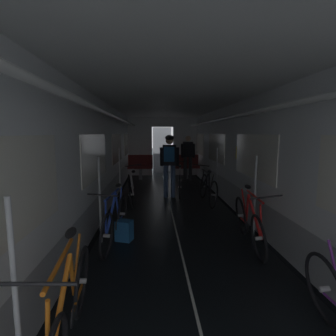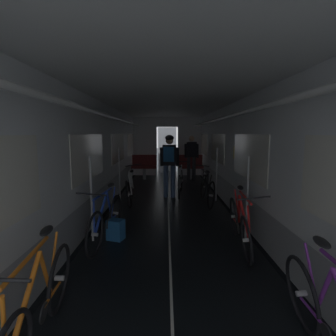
{
  "view_description": "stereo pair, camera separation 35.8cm",
  "coord_description": "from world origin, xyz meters",
  "px_view_note": "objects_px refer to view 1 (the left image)",
  "views": [
    {
      "loc": [
        -0.42,
        -2.05,
        1.76
      ],
      "look_at": [
        0.0,
        5.1,
        0.82
      ],
      "focal_mm": 27.98,
      "sensor_mm": 36.0,
      "label": 1
    },
    {
      "loc": [
        -0.06,
        -2.06,
        1.76
      ],
      "look_at": [
        0.0,
        5.1,
        0.82
      ],
      "focal_mm": 27.98,
      "sensor_mm": 36.0,
      "label": 2
    }
  ],
  "objects_px": {
    "bicycle_silver_in_aisle": "(180,182)",
    "bicycle_orange": "(70,310)",
    "bench_seat_far_right": "(186,164)",
    "person_standing_near_bench": "(188,155)",
    "backpack_on_floor": "(124,230)",
    "bicycle_black": "(208,188)",
    "bicycle_white": "(131,188)",
    "bicycle_red": "(249,222)",
    "bench_seat_far_left": "(140,165)",
    "bicycle_blue": "(115,220)",
    "person_cyclist_aisle": "(169,159)"
  },
  "relations": [
    {
      "from": "person_standing_near_bench",
      "to": "backpack_on_floor",
      "type": "bearing_deg",
      "value": -107.99
    },
    {
      "from": "person_cyclist_aisle",
      "to": "backpack_on_floor",
      "type": "relative_size",
      "value": 5.09
    },
    {
      "from": "bicycle_orange",
      "to": "bicycle_blue",
      "type": "xyz_separation_m",
      "value": [
        0.05,
        2.15,
        0.0
      ]
    },
    {
      "from": "bicycle_orange",
      "to": "bicycle_blue",
      "type": "height_order",
      "value": "bicycle_orange"
    },
    {
      "from": "bench_seat_far_right",
      "to": "bicycle_orange",
      "type": "bearing_deg",
      "value": -103.57
    },
    {
      "from": "person_standing_near_bench",
      "to": "bicycle_black",
      "type": "bearing_deg",
      "value": -88.64
    },
    {
      "from": "bicycle_blue",
      "to": "bicycle_red",
      "type": "height_order",
      "value": "bicycle_red"
    },
    {
      "from": "bench_seat_far_left",
      "to": "person_standing_near_bench",
      "type": "distance_m",
      "value": 1.89
    },
    {
      "from": "bench_seat_far_left",
      "to": "bicycle_silver_in_aisle",
      "type": "xyz_separation_m",
      "value": [
        1.26,
        -2.72,
        -0.18
      ]
    },
    {
      "from": "bicycle_red",
      "to": "person_standing_near_bench",
      "type": "height_order",
      "value": "person_standing_near_bench"
    },
    {
      "from": "bicycle_black",
      "to": "person_standing_near_bench",
      "type": "bearing_deg",
      "value": 91.36
    },
    {
      "from": "bicycle_silver_in_aisle",
      "to": "bicycle_orange",
      "type": "bearing_deg",
      "value": -104.75
    },
    {
      "from": "bicycle_black",
      "to": "bicycle_white",
      "type": "relative_size",
      "value": 1.0
    },
    {
      "from": "bicycle_orange",
      "to": "bicycle_white",
      "type": "xyz_separation_m",
      "value": [
        0.09,
        4.65,
        -0.0
      ]
    },
    {
      "from": "bicycle_red",
      "to": "person_cyclist_aisle",
      "type": "relative_size",
      "value": 0.98
    },
    {
      "from": "bench_seat_far_right",
      "to": "bicycle_white",
      "type": "xyz_separation_m",
      "value": [
        -1.88,
        -3.54,
        -0.19
      ]
    },
    {
      "from": "bench_seat_far_left",
      "to": "bicycle_blue",
      "type": "height_order",
      "value": "bench_seat_far_left"
    },
    {
      "from": "bicycle_silver_in_aisle",
      "to": "person_standing_near_bench",
      "type": "bearing_deg",
      "value": 77.04
    },
    {
      "from": "bicycle_white",
      "to": "person_standing_near_bench",
      "type": "xyz_separation_m",
      "value": [
        1.89,
        3.16,
        0.6
      ]
    },
    {
      "from": "bench_seat_far_left",
      "to": "backpack_on_floor",
      "type": "bearing_deg",
      "value": -89.97
    },
    {
      "from": "bicycle_orange",
      "to": "person_standing_near_bench",
      "type": "relative_size",
      "value": 1.0
    },
    {
      "from": "bicycle_white",
      "to": "bicycle_silver_in_aisle",
      "type": "bearing_deg",
      "value": 31.21
    },
    {
      "from": "bicycle_blue",
      "to": "bicycle_white",
      "type": "bearing_deg",
      "value": 89.08
    },
    {
      "from": "bicycle_white",
      "to": "bicycle_silver_in_aisle",
      "type": "height_order",
      "value": "bicycle_white"
    },
    {
      "from": "bicycle_black",
      "to": "bicycle_red",
      "type": "relative_size",
      "value": 1.0
    },
    {
      "from": "bicycle_blue",
      "to": "bicycle_red",
      "type": "distance_m",
      "value": 2.12
    },
    {
      "from": "bicycle_orange",
      "to": "person_standing_near_bench",
      "type": "xyz_separation_m",
      "value": [
        1.98,
        7.81,
        0.59
      ]
    },
    {
      "from": "bicycle_red",
      "to": "backpack_on_floor",
      "type": "bearing_deg",
      "value": 170.85
    },
    {
      "from": "bicycle_white",
      "to": "person_cyclist_aisle",
      "type": "xyz_separation_m",
      "value": [
        1.02,
        0.55,
        0.69
      ]
    },
    {
      "from": "bench_seat_far_right",
      "to": "backpack_on_floor",
      "type": "distance_m",
      "value": 6.2
    },
    {
      "from": "bicycle_blue",
      "to": "person_cyclist_aisle",
      "type": "xyz_separation_m",
      "value": [
        1.06,
        3.04,
        0.69
      ]
    },
    {
      "from": "bicycle_red",
      "to": "bench_seat_far_right",
      "type": "bearing_deg",
      "value": 91.74
    },
    {
      "from": "bicycle_orange",
      "to": "person_standing_near_bench",
      "type": "distance_m",
      "value": 8.08
    },
    {
      "from": "bench_seat_far_right",
      "to": "bicycle_silver_in_aisle",
      "type": "bearing_deg",
      "value": -101.17
    },
    {
      "from": "bicycle_orange",
      "to": "bicycle_silver_in_aisle",
      "type": "relative_size",
      "value": 1.01
    },
    {
      "from": "bicycle_white",
      "to": "bench_seat_far_left",
      "type": "bearing_deg",
      "value": 88.64
    },
    {
      "from": "backpack_on_floor",
      "to": "person_cyclist_aisle",
      "type": "bearing_deg",
      "value": 72.28
    },
    {
      "from": "bicycle_orange",
      "to": "bicycle_red",
      "type": "height_order",
      "value": "bicycle_red"
    },
    {
      "from": "bench_seat_far_left",
      "to": "bicycle_blue",
      "type": "bearing_deg",
      "value": -91.18
    },
    {
      "from": "bicycle_black",
      "to": "bicycle_blue",
      "type": "xyz_separation_m",
      "value": [
        -2.0,
        -2.37,
        0.0
      ]
    },
    {
      "from": "bicycle_orange",
      "to": "bicycle_black",
      "type": "xyz_separation_m",
      "value": [
        2.06,
        4.53,
        -0.0
      ]
    },
    {
      "from": "bicycle_silver_in_aisle",
      "to": "backpack_on_floor",
      "type": "bearing_deg",
      "value": -111.5
    },
    {
      "from": "bicycle_black",
      "to": "bicycle_blue",
      "type": "height_order",
      "value": "bicycle_black"
    },
    {
      "from": "bicycle_red",
      "to": "bicycle_silver_in_aisle",
      "type": "height_order",
      "value": "bicycle_red"
    },
    {
      "from": "bicycle_blue",
      "to": "person_standing_near_bench",
      "type": "distance_m",
      "value": 6.0
    },
    {
      "from": "bench_seat_far_right",
      "to": "bicycle_blue",
      "type": "relative_size",
      "value": 0.58
    },
    {
      "from": "bicycle_orange",
      "to": "person_cyclist_aisle",
      "type": "xyz_separation_m",
      "value": [
        1.12,
        5.2,
        0.69
      ]
    },
    {
      "from": "bicycle_white",
      "to": "person_standing_near_bench",
      "type": "distance_m",
      "value": 3.73
    },
    {
      "from": "bicycle_blue",
      "to": "person_standing_near_bench",
      "type": "xyz_separation_m",
      "value": [
        1.93,
        5.65,
        0.59
      ]
    },
    {
      "from": "bench_seat_far_left",
      "to": "bicycle_orange",
      "type": "relative_size",
      "value": 0.58
    }
  ]
}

